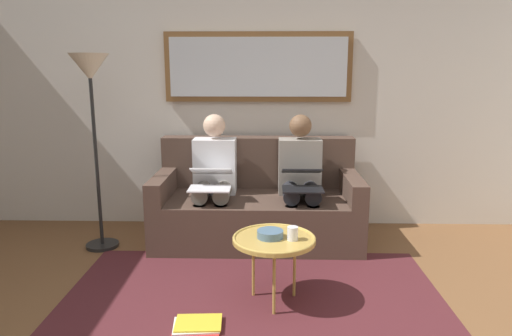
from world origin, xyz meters
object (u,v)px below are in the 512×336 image
Objects in this scene: coffee_table at (274,240)px; cup at (293,233)px; couch at (257,205)px; bowl at (270,234)px; magazine_stack at (197,326)px; person_right at (214,175)px; laptop_white at (211,179)px; standing_lamp at (91,89)px; framed_mirror at (258,67)px; person_left at (300,175)px; laptop_black at (302,179)px.

cup reaches higher than coffee_table.
bowl is (-0.11, 1.21, 0.17)m from couch.
bowl is at bearing -15.26° from cup.
couch is at bearing -84.67° from bowl.
magazine_stack is at bearing 36.39° from coffee_table.
person_right reaches higher than cup.
standing_lamp reaches higher than laptop_white.
person_left is at bearing 130.08° from framed_mirror.
laptop_black is (-0.38, 0.69, -0.92)m from framed_mirror.
framed_mirror is 5.77× the size of magazine_stack.
person_left is 0.80m from laptop_white.
cup is 0.23× the size of laptop_black.
couch is 20.20× the size of cup.
bowl is (0.14, -0.04, -0.02)m from cup.
standing_lamp reaches higher than bowl.
coffee_table is 0.48× the size of person_left.
person_left is at bearing -173.49° from standing_lamp.
coffee_table is 6.08× the size of cup.
person_left reaches higher than magazine_stack.
person_left reaches higher than coffee_table.
bowl is 1.18m from person_left.
cup is 1.19m from person_left.
bowl is at bearing 73.41° from laptop_black.
coffee_table is 0.33× the size of standing_lamp.
person_left is 1.00× the size of person_right.
person_left is 3.72× the size of magazine_stack.
framed_mirror reaches higher than standing_lamp.
cup is at bearing 101.64° from couch.
cup is 0.05× the size of standing_lamp.
person_left is (-0.38, 0.07, 0.30)m from couch.
standing_lamp is at bearing -1.81° from laptop_white.
person_right is (0.38, 0.46, -0.94)m from framed_mirror.
standing_lamp is (1.36, 0.66, -0.18)m from framed_mirror.
person_left is 2.92× the size of laptop_black.
magazine_stack is (-0.06, 1.26, -0.61)m from laptop_white.
laptop_white reaches higher than magazine_stack.
person_left and person_right have the same top height.
framed_mirror is at bearing -154.24° from standing_lamp.
coffee_table is at bearing 94.93° from framed_mirror.
laptop_white is at bearing -56.03° from cup.
framed_mirror is at bearing -49.92° from person_left.
cup reaches higher than magazine_stack.
magazine_stack is at bearing 27.86° from cup.
standing_lamp reaches higher than coffee_table.
laptop_black is at bearing -105.02° from coffee_table.
laptop_white is (0.00, 0.23, 0.02)m from person_right.
person_right is 0.69× the size of standing_lamp.
framed_mirror is 1.93m from bowl.
person_right is (0.52, -1.15, 0.17)m from coffee_table.
couch is at bearing -37.98° from laptop_black.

